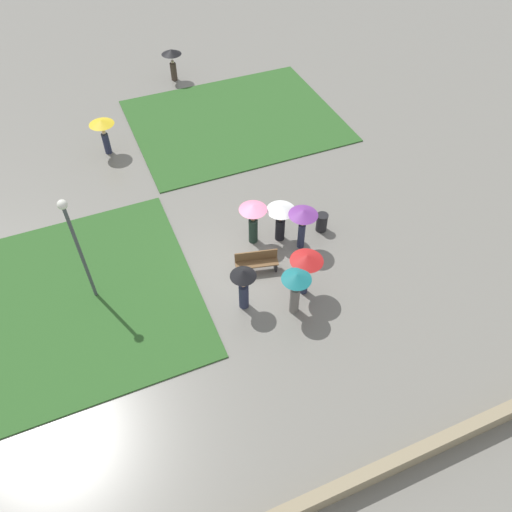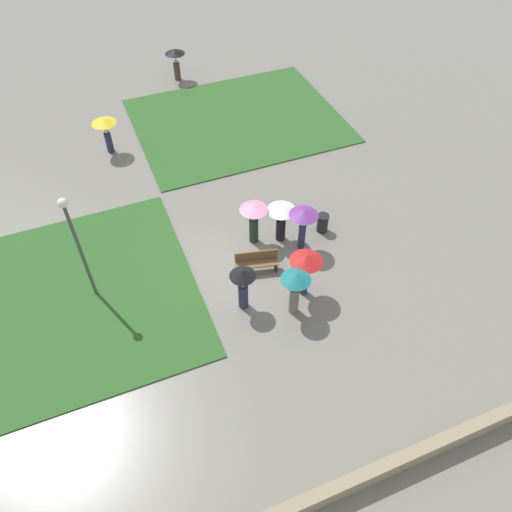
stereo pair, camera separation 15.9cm
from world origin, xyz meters
name	(u,v)px [view 1 (the left image)]	position (x,y,z in m)	size (l,w,h in m)	color
ground_plane	(249,255)	(0.00, 0.00, 0.00)	(90.00, 90.00, 0.00)	slate
lawn_patch_near	(61,305)	(-7.24, 0.33, 0.03)	(9.68, 8.82, 0.06)	#2D5B26
lawn_patch_far	(235,120)	(3.02, 9.31, 0.03)	(10.57, 8.55, 0.06)	#2D5B26
parapet_wall	(376,473)	(0.00, -9.29, 0.37)	(45.00, 0.35, 0.74)	gray
park_bench	(257,261)	(-0.01, -0.83, 0.46)	(1.69, 0.79, 0.90)	brown
lamp_post	(75,239)	(-5.98, 0.29, 2.95)	(0.32, 0.32, 4.62)	#474C51
trash_bin	(322,222)	(3.34, 0.18, 0.41)	(0.49, 0.49, 0.81)	#232326
crowd_person_white	(281,215)	(1.53, 0.39, 1.29)	(1.15, 1.15, 1.79)	black
crowd_person_black	(243,282)	(-1.11, -2.26, 1.32)	(0.92, 0.92, 1.92)	#282D47
crowd_person_pink	(253,216)	(0.48, 0.68, 1.38)	(1.11, 1.11, 1.93)	#1E3328
crowd_person_teal	(296,285)	(0.47, -3.16, 1.42)	(1.04, 1.04, 1.99)	slate
crowd_person_red	(306,263)	(1.17, -2.52, 1.59)	(1.19, 1.19, 1.98)	#282D47
crowd_person_purple	(303,218)	(2.11, -0.36, 1.53)	(1.15, 1.15, 1.95)	#282D47
lone_walker_far_path	(103,128)	(-3.74, 9.07, 1.38)	(1.18, 1.18, 1.81)	#282D47
lone_walker_mid_plaza	(172,57)	(1.33, 14.84, 1.37)	(1.14, 1.14, 1.83)	#47382D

